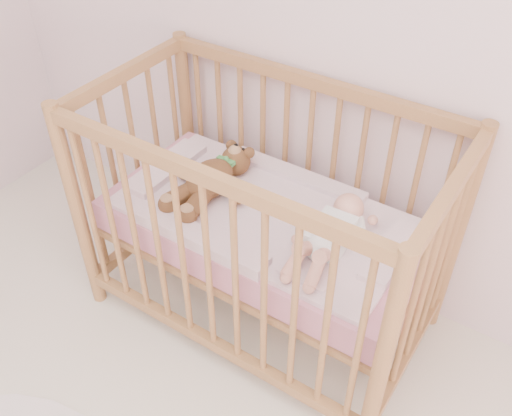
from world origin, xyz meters
The scene contains 5 objects.
crib centered at (-0.30, 1.60, 0.50)m, with size 1.36×0.76×1.00m, color #A57646, non-canonical shape.
mattress centered at (-0.30, 1.60, 0.49)m, with size 1.22×0.62×0.13m, color pink.
blanket centered at (-0.30, 1.60, 0.56)m, with size 1.10×0.58×0.06m, color pink, non-canonical shape.
baby centered at (-0.01, 1.58, 0.64)m, with size 0.24×0.51×0.12m, color white, non-canonical shape.
teddy_bear centered at (-0.54, 1.58, 0.65)m, with size 0.34×0.49×0.14m, color brown, non-canonical shape.
Camera 1 is at (0.58, 0.20, 1.98)m, focal length 40.00 mm.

